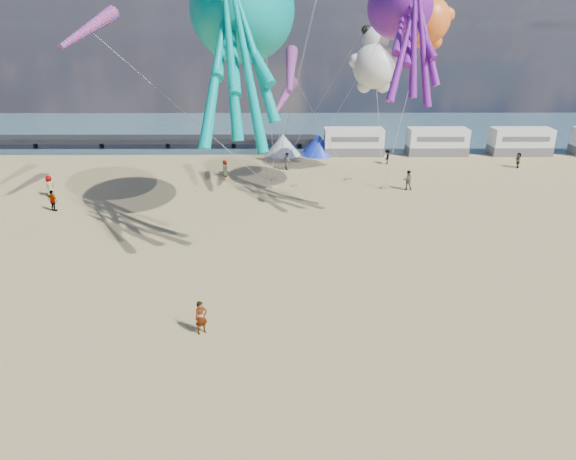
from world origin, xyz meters
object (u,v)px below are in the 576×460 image
object	(u,v)px
motorhome_2	(521,141)
beachgoer_4	(518,160)
beachgoer_2	(387,157)
beachgoer_0	(50,186)
beachgoer_7	(408,180)
sandbag_c	(384,187)
standing_person	(201,318)
kite_teddy_orange	(427,20)
beachgoer_6	(225,168)
kite_octopus_purple	(400,7)
windsock_left	(88,29)
windsock_right	(284,97)
sandbag_a	(269,186)
tent_white	(283,144)
sandbag_b	(295,185)
sandbag_d	(349,179)
motorhome_1	(437,142)
sandbag_e	(275,179)
beachgoer_1	(287,161)
beachgoer_3	(53,201)
motorhome_0	(353,142)
tent_blue	(318,144)
kite_octopus_teal	(243,9)
kite_panda	(375,66)

from	to	relation	value
motorhome_2	beachgoer_4	world-z (taller)	motorhome_2
beachgoer_2	beachgoer_0	bearing A→B (deg)	-44.56
beachgoer_7	sandbag_c	size ratio (longest dim) A/B	3.55
standing_person	beachgoer_4	bearing A→B (deg)	15.85
kite_teddy_orange	beachgoer_6	bearing A→B (deg)	-162.88
kite_octopus_purple	kite_teddy_orange	size ratio (longest dim) A/B	1.66
windsock_left	windsock_right	xyz separation A→B (m)	(13.97, 4.45, -5.34)
beachgoer_7	sandbag_a	bearing A→B (deg)	2.56
tent_white	sandbag_c	size ratio (longest dim) A/B	8.00
sandbag_b	sandbag_d	size ratio (longest dim) A/B	1.00
motorhome_1	sandbag_e	size ratio (longest dim) A/B	13.20
beachgoer_1	standing_person	bearing A→B (deg)	154.00
motorhome_2	sandbag_d	distance (m)	23.12
sandbag_b	beachgoer_3	bearing A→B (deg)	-161.21
sandbag_b	sandbag_d	bearing A→B (deg)	22.84
beachgoer_1	sandbag_c	bearing A→B (deg)	-145.63
beachgoer_0	sandbag_e	distance (m)	19.84
sandbag_b	beachgoer_1	bearing A→B (deg)	96.51
motorhome_0	tent_blue	bearing A→B (deg)	180.00
kite_octopus_teal	beachgoer_0	bearing A→B (deg)	138.49
beachgoer_2	beachgoer_4	xyz separation A→B (m)	(13.26, -1.67, 0.03)
kite_octopus_purple	sandbag_b	bearing A→B (deg)	147.50
beachgoer_0	tent_white	bearing A→B (deg)	148.91
motorhome_1	kite_octopus_teal	bearing A→B (deg)	-132.44
beachgoer_3	beachgoer_4	size ratio (longest dim) A/B	1.10
motorhome_0	beachgoer_1	distance (m)	9.93
beachgoer_2	sandbag_b	size ratio (longest dim) A/B	3.00
beachgoer_1	beachgoer_4	distance (m)	23.91
beachgoer_0	beachgoer_2	bearing A→B (deg)	131.15
beachgoer_2	kite_octopus_teal	bearing A→B (deg)	-11.59
motorhome_0	tent_blue	xyz separation A→B (m)	(-4.00, 0.00, -0.30)
motorhome_0	kite_panda	world-z (taller)	kite_panda
beachgoer_0	sandbag_a	world-z (taller)	beachgoer_0
sandbag_d	kite_panda	world-z (taller)	kite_panda
standing_person	kite_octopus_teal	size ratio (longest dim) A/B	0.13
kite_octopus_purple	beachgoer_4	bearing A→B (deg)	28.74
sandbag_a	sandbag_d	world-z (taller)	same
tent_blue	beachgoer_1	size ratio (longest dim) A/B	2.29
motorhome_2	windsock_left	world-z (taller)	windsock_left
beachgoer_7	kite_panda	world-z (taller)	kite_panda
sandbag_d	kite_teddy_orange	distance (m)	15.27
sandbag_c	kite_octopus_purple	size ratio (longest dim) A/B	0.04
beachgoer_2	beachgoer_7	size ratio (longest dim) A/B	0.85
beachgoer_6	kite_octopus_purple	distance (m)	21.56
beachgoer_7	sandbag_a	world-z (taller)	beachgoer_7
beachgoer_1	beachgoer_3	xyz separation A→B (m)	(-18.59, -12.57, -0.01)
sandbag_d	sandbag_c	bearing A→B (deg)	-45.47
tent_white	windsock_left	world-z (taller)	windsock_left
motorhome_1	sandbag_b	distance (m)	20.60
tent_white	beachgoer_3	bearing A→B (deg)	-133.68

